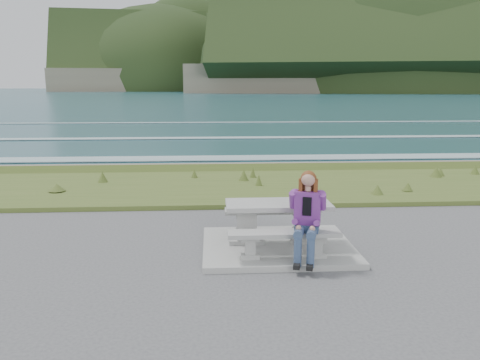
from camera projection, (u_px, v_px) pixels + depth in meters
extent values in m
cube|color=gray|center=(277.00, 247.00, 8.22)|extent=(2.60, 2.10, 0.10)
cube|color=gray|center=(247.00, 242.00, 8.17)|extent=(0.62, 0.12, 0.08)
cube|color=gray|center=(247.00, 226.00, 8.11)|extent=(0.34, 0.09, 0.51)
cube|color=gray|center=(247.00, 210.00, 8.05)|extent=(0.62, 0.12, 0.08)
cube|color=gray|center=(308.00, 241.00, 8.23)|extent=(0.62, 0.12, 0.08)
cube|color=gray|center=(308.00, 225.00, 8.17)|extent=(0.34, 0.09, 0.51)
cube|color=gray|center=(309.00, 209.00, 8.12)|extent=(0.62, 0.12, 0.08)
cube|color=gray|center=(278.00, 205.00, 8.07)|extent=(1.80, 0.75, 0.08)
cube|color=gray|center=(250.00, 257.00, 7.48)|extent=(0.30, 0.12, 0.08)
cube|color=gray|center=(250.00, 248.00, 7.45)|extent=(0.17, 0.09, 0.22)
cube|color=gray|center=(250.00, 239.00, 7.42)|extent=(0.30, 0.12, 0.08)
cube|color=gray|center=(317.00, 255.00, 7.55)|extent=(0.30, 0.12, 0.08)
cube|color=gray|center=(317.00, 246.00, 7.52)|extent=(0.17, 0.09, 0.22)
cube|color=gray|center=(317.00, 237.00, 7.49)|extent=(0.30, 0.12, 0.08)
cube|color=gray|center=(284.00, 234.00, 7.44)|extent=(1.80, 0.35, 0.07)
cube|color=gray|center=(244.00, 230.00, 8.85)|extent=(0.30, 0.12, 0.08)
cube|color=gray|center=(244.00, 223.00, 8.82)|extent=(0.17, 0.09, 0.22)
cube|color=gray|center=(244.00, 215.00, 8.79)|extent=(0.30, 0.12, 0.08)
cube|color=gray|center=(300.00, 229.00, 8.92)|extent=(0.30, 0.12, 0.08)
cube|color=gray|center=(301.00, 222.00, 8.89)|extent=(0.17, 0.09, 0.22)
cube|color=gray|center=(301.00, 214.00, 8.86)|extent=(0.30, 0.12, 0.08)
cube|color=gray|center=(273.00, 211.00, 8.81)|extent=(1.80, 0.35, 0.07)
cube|color=#425A22|center=(252.00, 188.00, 13.12)|extent=(160.00, 4.50, 0.22)
cube|color=#6B6150|center=(245.00, 170.00, 15.96)|extent=(160.00, 0.80, 2.20)
plane|color=#1D4953|center=(212.00, 91.00, 429.28)|extent=(1600.00, 1600.00, 0.00)
cube|color=#B5C1C2|center=(236.00, 183.00, 22.27)|extent=(220.00, 3.00, 0.06)
cube|color=#B5C1C2|center=(229.00, 158.00, 30.10)|extent=(220.00, 2.00, 0.06)
cube|color=#B5C1C2|center=(224.00, 138.00, 41.84)|extent=(220.00, 1.40, 0.06)
cube|color=#B5C1C2|center=(220.00, 122.00, 59.45)|extent=(220.00, 1.00, 0.06)
cube|color=#6B6150|center=(392.00, 80.00, 337.53)|extent=(296.14, 193.70, 18.00)
ellipsoid|color=black|center=(392.00, 75.00, 336.94)|extent=(311.77, 210.10, 200.37)
cube|color=#6B6150|center=(169.00, 81.00, 434.86)|extent=(201.55, 149.04, 18.00)
ellipsoid|color=black|center=(169.00, 78.00, 434.27)|extent=(211.86, 162.91, 129.65)
cube|color=navy|center=(305.00, 245.00, 7.28)|extent=(0.56, 0.78, 0.57)
cube|color=#712C86|center=(308.00, 207.00, 7.40)|extent=(0.46, 0.34, 0.53)
sphere|color=tan|center=(308.00, 179.00, 7.29)|extent=(0.23, 0.23, 0.23)
sphere|color=maroon|center=(308.00, 178.00, 7.31)|extent=(0.25, 0.25, 0.25)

